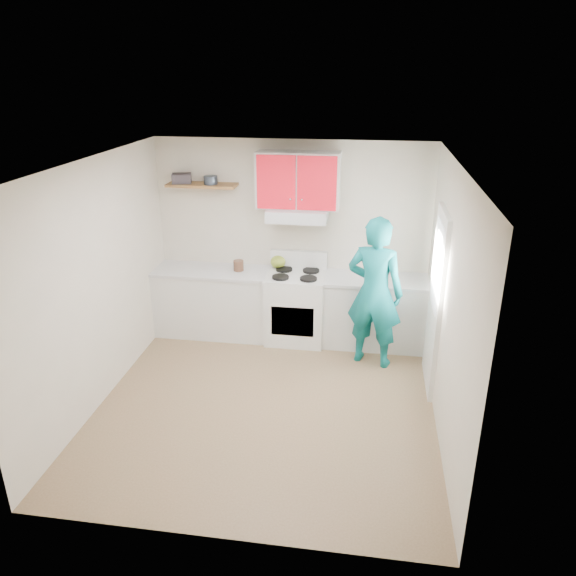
% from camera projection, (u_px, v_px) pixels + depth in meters
% --- Properties ---
extents(floor, '(3.80, 3.80, 0.00)m').
position_uv_depth(floor, '(267.00, 402.00, 6.04)').
color(floor, brown).
rests_on(floor, ground).
extents(ceiling, '(3.60, 3.80, 0.04)m').
position_uv_depth(ceiling, '(263.00, 164.00, 5.07)').
color(ceiling, white).
rests_on(ceiling, floor).
extents(back_wall, '(3.60, 0.04, 2.60)m').
position_uv_depth(back_wall, '(292.00, 239.00, 7.30)').
color(back_wall, beige).
rests_on(back_wall, floor).
extents(front_wall, '(3.60, 0.04, 2.60)m').
position_uv_depth(front_wall, '(214.00, 397.00, 3.81)').
color(front_wall, beige).
rests_on(front_wall, floor).
extents(left_wall, '(0.04, 3.80, 2.60)m').
position_uv_depth(left_wall, '(98.00, 284.00, 5.81)').
color(left_wall, beige).
rests_on(left_wall, floor).
extents(right_wall, '(0.04, 3.80, 2.60)m').
position_uv_depth(right_wall, '(448.00, 304.00, 5.31)').
color(right_wall, beige).
rests_on(right_wall, floor).
extents(door, '(0.05, 0.85, 2.05)m').
position_uv_depth(door, '(436.00, 302.00, 6.05)').
color(door, white).
rests_on(door, floor).
extents(door_glass, '(0.01, 0.55, 0.95)m').
position_uv_depth(door_glass, '(437.00, 265.00, 5.90)').
color(door_glass, white).
rests_on(door_glass, door).
extents(counter_left, '(1.52, 0.60, 0.90)m').
position_uv_depth(counter_left, '(213.00, 302.00, 7.49)').
color(counter_left, silver).
rests_on(counter_left, floor).
extents(counter_right, '(1.32, 0.60, 0.90)m').
position_uv_depth(counter_right, '(375.00, 312.00, 7.18)').
color(counter_right, silver).
rests_on(counter_right, floor).
extents(stove, '(0.76, 0.65, 0.92)m').
position_uv_depth(stove, '(296.00, 307.00, 7.30)').
color(stove, white).
rests_on(stove, floor).
extents(range_hood, '(0.76, 0.44, 0.15)m').
position_uv_depth(range_hood, '(297.00, 215.00, 6.93)').
color(range_hood, silver).
rests_on(range_hood, back_wall).
extents(upper_cabinets, '(1.02, 0.33, 0.70)m').
position_uv_depth(upper_cabinets, '(298.00, 180.00, 6.83)').
color(upper_cabinets, red).
rests_on(upper_cabinets, back_wall).
extents(shelf, '(0.90, 0.30, 0.04)m').
position_uv_depth(shelf, '(202.00, 185.00, 7.05)').
color(shelf, brown).
rests_on(shelf, back_wall).
extents(books, '(0.28, 0.23, 0.13)m').
position_uv_depth(books, '(182.00, 178.00, 7.05)').
color(books, '#363035').
rests_on(books, shelf).
extents(tin, '(0.21, 0.21, 0.11)m').
position_uv_depth(tin, '(211.00, 180.00, 6.99)').
color(tin, '#333D4C').
rests_on(tin, shelf).
extents(kettle, '(0.22, 0.22, 0.17)m').
position_uv_depth(kettle, '(278.00, 262.00, 7.35)').
color(kettle, olive).
rests_on(kettle, stove).
extents(crock, '(0.14, 0.14, 0.16)m').
position_uv_depth(crock, '(239.00, 266.00, 7.26)').
color(crock, '#4E3222').
rests_on(crock, counter_left).
extents(cutting_board, '(0.37, 0.30, 0.02)m').
position_uv_depth(cutting_board, '(373.00, 283.00, 6.91)').
color(cutting_board, olive).
rests_on(cutting_board, counter_right).
extents(silicone_mat, '(0.31, 0.27, 0.01)m').
position_uv_depth(silicone_mat, '(397.00, 283.00, 6.91)').
color(silicone_mat, red).
rests_on(silicone_mat, counter_right).
extents(person, '(0.78, 0.62, 1.87)m').
position_uv_depth(person, '(375.00, 293.00, 6.54)').
color(person, '#0D7479').
rests_on(person, floor).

